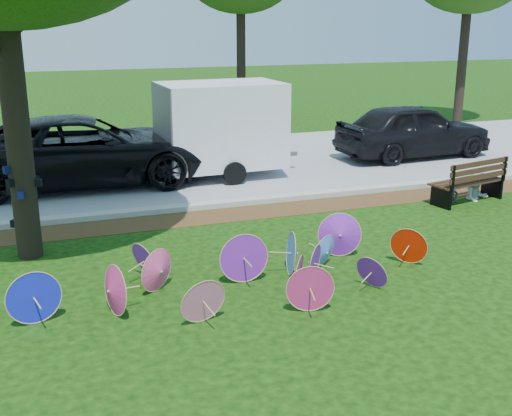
{
  "coord_description": "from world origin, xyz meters",
  "views": [
    {
      "loc": [
        -3.08,
        -8.25,
        4.17
      ],
      "look_at": [
        0.5,
        2.0,
        0.9
      ],
      "focal_mm": 45.0,
      "sensor_mm": 36.0,
      "label": 1
    }
  ],
  "objects_px": {
    "black_van": "(86,151)",
    "person_left": "(452,180)",
    "parasol_pile": "(246,266)",
    "dark_pickup": "(414,130)",
    "person_right": "(478,174)",
    "park_bench": "(466,180)",
    "cargo_trailer": "(221,125)"
  },
  "relations": [
    {
      "from": "dark_pickup",
      "to": "cargo_trailer",
      "type": "height_order",
      "value": "cargo_trailer"
    },
    {
      "from": "black_van",
      "to": "dark_pickup",
      "type": "height_order",
      "value": "black_van"
    },
    {
      "from": "black_van",
      "to": "park_bench",
      "type": "xyz_separation_m",
      "value": [
        8.16,
        -4.51,
        -0.37
      ]
    },
    {
      "from": "person_right",
      "to": "parasol_pile",
      "type": "bearing_deg",
      "value": -147.67
    },
    {
      "from": "dark_pickup",
      "to": "park_bench",
      "type": "bearing_deg",
      "value": 158.8
    },
    {
      "from": "black_van",
      "to": "person_right",
      "type": "relative_size",
      "value": 5.17
    },
    {
      "from": "park_bench",
      "to": "person_right",
      "type": "height_order",
      "value": "person_right"
    },
    {
      "from": "park_bench",
      "to": "person_left",
      "type": "xyz_separation_m",
      "value": [
        -0.35,
        0.05,
        0.02
      ]
    },
    {
      "from": "person_left",
      "to": "park_bench",
      "type": "bearing_deg",
      "value": -12.8
    },
    {
      "from": "parasol_pile",
      "to": "person_left",
      "type": "distance_m",
      "value": 6.78
    },
    {
      "from": "cargo_trailer",
      "to": "person_right",
      "type": "height_order",
      "value": "cargo_trailer"
    },
    {
      "from": "dark_pickup",
      "to": "park_bench",
      "type": "distance_m",
      "value": 4.91
    },
    {
      "from": "black_van",
      "to": "dark_pickup",
      "type": "xyz_separation_m",
      "value": [
        9.68,
        0.14,
        -0.05
      ]
    },
    {
      "from": "black_van",
      "to": "person_right",
      "type": "distance_m",
      "value": 9.61
    },
    {
      "from": "cargo_trailer",
      "to": "person_right",
      "type": "relative_size",
      "value": 2.57
    },
    {
      "from": "parasol_pile",
      "to": "dark_pickup",
      "type": "bearing_deg",
      "value": 44.1
    },
    {
      "from": "parasol_pile",
      "to": "cargo_trailer",
      "type": "height_order",
      "value": "cargo_trailer"
    },
    {
      "from": "parasol_pile",
      "to": "person_right",
      "type": "height_order",
      "value": "person_right"
    },
    {
      "from": "parasol_pile",
      "to": "person_right",
      "type": "xyz_separation_m",
      "value": [
        6.75,
        3.07,
        0.25
      ]
    },
    {
      "from": "park_bench",
      "to": "black_van",
      "type": "bearing_deg",
      "value": 138.53
    },
    {
      "from": "black_van",
      "to": "person_left",
      "type": "xyz_separation_m",
      "value": [
        7.81,
        -4.46,
        -0.36
      ]
    },
    {
      "from": "dark_pickup",
      "to": "black_van",
      "type": "bearing_deg",
      "value": 87.78
    },
    {
      "from": "dark_pickup",
      "to": "person_right",
      "type": "height_order",
      "value": "dark_pickup"
    },
    {
      "from": "parasol_pile",
      "to": "black_van",
      "type": "relative_size",
      "value": 1.1
    },
    {
      "from": "dark_pickup",
      "to": "parasol_pile",
      "type": "bearing_deg",
      "value": 131.04
    },
    {
      "from": "person_left",
      "to": "cargo_trailer",
      "type": "bearing_deg",
      "value": 131.31
    },
    {
      "from": "cargo_trailer",
      "to": "person_left",
      "type": "height_order",
      "value": "cargo_trailer"
    },
    {
      "from": "parasol_pile",
      "to": "dark_pickup",
      "type": "relative_size",
      "value": 1.43
    },
    {
      "from": "dark_pickup",
      "to": "cargo_trailer",
      "type": "xyz_separation_m",
      "value": [
        -6.19,
        -0.43,
        0.58
      ]
    },
    {
      "from": "parasol_pile",
      "to": "cargo_trailer",
      "type": "distance_m",
      "value": 7.52
    },
    {
      "from": "cargo_trailer",
      "to": "person_right",
      "type": "xyz_separation_m",
      "value": [
        5.02,
        -4.17,
        -0.79
      ]
    },
    {
      "from": "cargo_trailer",
      "to": "park_bench",
      "type": "height_order",
      "value": "cargo_trailer"
    }
  ]
}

